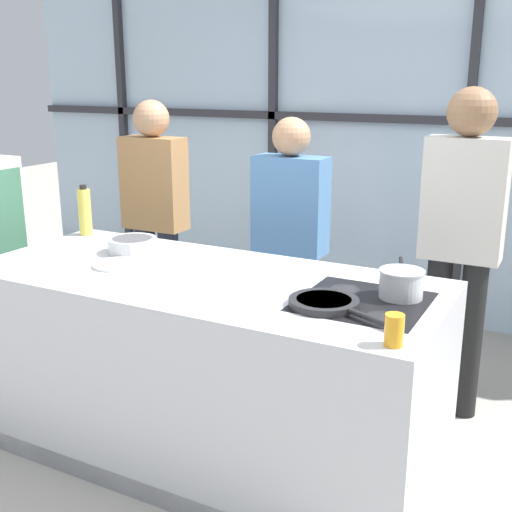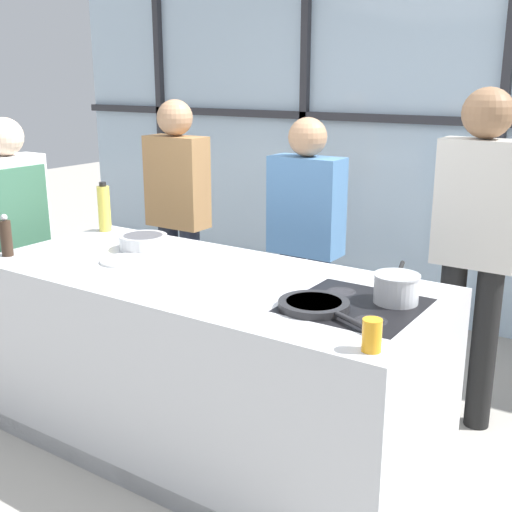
# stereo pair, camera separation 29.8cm
# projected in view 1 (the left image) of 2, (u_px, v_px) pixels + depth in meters

# --- Properties ---
(ground_plane) EXTENTS (18.00, 18.00, 0.00)m
(ground_plane) POSITION_uv_depth(u_px,v_px,m) (206.00, 450.00, 3.28)
(ground_plane) COLOR #ADA89E
(back_window_wall) EXTENTS (6.40, 0.10, 2.80)m
(back_window_wall) POSITION_uv_depth(u_px,v_px,m) (365.00, 136.00, 4.91)
(back_window_wall) COLOR silver
(back_window_wall) RESTS_ON ground_plane
(demo_island) EXTENTS (2.27, 0.97, 0.94)m
(demo_island) POSITION_uv_depth(u_px,v_px,m) (204.00, 366.00, 3.15)
(demo_island) COLOR silver
(demo_island) RESTS_ON ground_plane
(spectator_far_left) EXTENTS (0.43, 0.24, 1.70)m
(spectator_far_left) POSITION_uv_depth(u_px,v_px,m) (155.00, 211.00, 4.32)
(spectator_far_left) COLOR #232838
(spectator_far_left) RESTS_ON ground_plane
(spectator_center_left) EXTENTS (0.44, 0.23, 1.62)m
(spectator_center_left) POSITION_uv_depth(u_px,v_px,m) (290.00, 235.00, 3.89)
(spectator_center_left) COLOR #232838
(spectator_center_left) RESTS_ON ground_plane
(spectator_center_right) EXTENTS (0.42, 0.25, 1.80)m
(spectator_center_right) POSITION_uv_depth(u_px,v_px,m) (461.00, 233.00, 3.40)
(spectator_center_right) COLOR black
(spectator_center_right) RESTS_ON ground_plane
(frying_pan) EXTENTS (0.49, 0.31, 0.03)m
(frying_pan) POSITION_uv_depth(u_px,v_px,m) (325.00, 303.00, 2.61)
(frying_pan) COLOR #232326
(frying_pan) RESTS_ON demo_island
(saucepan) EXTENTS (0.19, 0.35, 0.12)m
(saucepan) POSITION_uv_depth(u_px,v_px,m) (401.00, 283.00, 2.71)
(saucepan) COLOR silver
(saucepan) RESTS_ON demo_island
(white_plate) EXTENTS (0.24, 0.24, 0.01)m
(white_plate) POSITION_uv_depth(u_px,v_px,m) (117.00, 264.00, 3.17)
(white_plate) COLOR white
(white_plate) RESTS_ON demo_island
(mixing_bowl) EXTENTS (0.26, 0.26, 0.08)m
(mixing_bowl) POSITION_uv_depth(u_px,v_px,m) (132.00, 245.00, 3.40)
(mixing_bowl) COLOR silver
(mixing_bowl) RESTS_ON demo_island
(oil_bottle) EXTENTS (0.07, 0.07, 0.30)m
(oil_bottle) POSITION_uv_depth(u_px,v_px,m) (85.00, 211.00, 3.76)
(oil_bottle) COLOR #E0CC4C
(oil_bottle) RESTS_ON demo_island
(juice_glass_near) EXTENTS (0.07, 0.07, 0.12)m
(juice_glass_near) POSITION_uv_depth(u_px,v_px,m) (394.00, 330.00, 2.22)
(juice_glass_near) COLOR orange
(juice_glass_near) RESTS_ON demo_island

